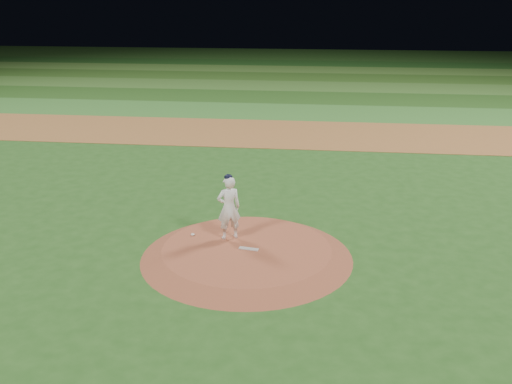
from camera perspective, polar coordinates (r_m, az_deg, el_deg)
ground at (r=14.98m, az=-0.93°, el=-6.48°), size 120.00×120.00×0.00m
infield_dirt_band at (r=28.19m, az=2.96°, el=5.86°), size 70.00×6.00×0.02m
outfield_stripe_0 at (r=33.56m, az=3.65°, el=8.00°), size 70.00×5.00×0.02m
outfield_stripe_1 at (r=38.47m, az=4.11°, el=9.42°), size 70.00×5.00×0.02m
outfield_stripe_2 at (r=43.40m, az=4.47°, el=10.52°), size 70.00×5.00×0.02m
outfield_stripe_3 at (r=48.34m, az=4.75°, el=11.40°), size 70.00×5.00×0.02m
outfield_stripe_4 at (r=53.30m, az=4.99°, el=12.11°), size 70.00×5.00×0.02m
outfield_stripe_5 at (r=58.26m, az=5.18°, el=12.70°), size 70.00×5.00×0.02m
pitchers_mound at (r=14.92m, az=-0.93°, el=-6.05°), size 5.50×5.50×0.25m
pitching_rubber at (r=14.79m, az=-0.73°, el=-5.70°), size 0.53×0.21×0.03m
rosin_bag at (r=15.69m, az=-6.35°, el=-4.25°), size 0.11×0.11×0.06m
pitcher_on_mound at (r=15.14m, az=-2.74°, el=-1.54°), size 0.75×0.65×1.80m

